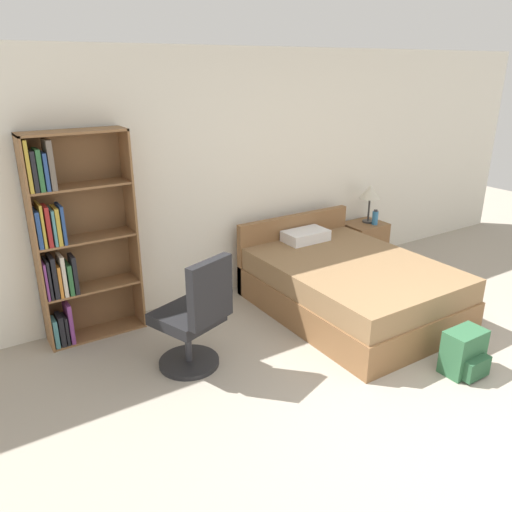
# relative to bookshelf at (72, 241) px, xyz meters

# --- Properties ---
(ground_plane) EXTENTS (14.00, 14.00, 0.00)m
(ground_plane) POSITION_rel_bookshelf_xyz_m (1.92, -3.03, -0.96)
(ground_plane) COLOR #A39989
(wall_back) EXTENTS (9.00, 0.06, 2.60)m
(wall_back) POSITION_rel_bookshelf_xyz_m (1.92, 0.20, 0.34)
(wall_back) COLOR silver
(wall_back) RESTS_ON ground_plane
(bookshelf) EXTENTS (0.88, 0.29, 1.91)m
(bookshelf) POSITION_rel_bookshelf_xyz_m (0.00, 0.00, 0.00)
(bookshelf) COLOR brown
(bookshelf) RESTS_ON ground_plane
(bed) EXTENTS (1.50, 2.04, 0.81)m
(bed) POSITION_rel_bookshelf_xyz_m (2.46, -0.94, -0.67)
(bed) COLOR brown
(bed) RESTS_ON ground_plane
(office_chair) EXTENTS (0.62, 0.68, 1.03)m
(office_chair) POSITION_rel_bookshelf_xyz_m (0.66, -1.07, -0.49)
(office_chair) COLOR #232326
(office_chair) RESTS_ON ground_plane
(nightstand) EXTENTS (0.50, 0.43, 0.55)m
(nightstand) POSITION_rel_bookshelf_xyz_m (3.53, -0.08, -0.69)
(nightstand) COLOR brown
(nightstand) RESTS_ON ground_plane
(table_lamp) EXTENTS (0.26, 0.26, 0.48)m
(table_lamp) POSITION_rel_bookshelf_xyz_m (3.59, -0.07, -0.03)
(table_lamp) COLOR #333333
(table_lamp) RESTS_ON nightstand
(water_bottle) EXTENTS (0.07, 0.07, 0.19)m
(water_bottle) POSITION_rel_bookshelf_xyz_m (3.59, -0.19, -0.32)
(water_bottle) COLOR teal
(water_bottle) RESTS_ON nightstand
(backpack_green) EXTENTS (0.35, 0.29, 0.39)m
(backpack_green) POSITION_rel_bookshelf_xyz_m (2.51, -2.33, -0.78)
(backpack_green) COLOR #2D603D
(backpack_green) RESTS_ON ground_plane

